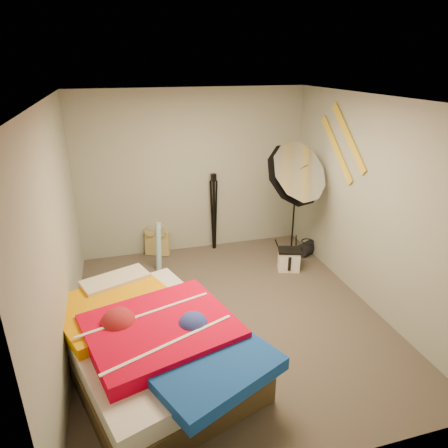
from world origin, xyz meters
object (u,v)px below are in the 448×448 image
object	(u,v)px
tote_bag	(158,243)
wrapping_roll	(159,247)
bed	(151,342)
duffel_bag	(307,248)
camera_tripod	(214,207)
camera_case	(289,260)
photo_umbrella	(294,175)

from	to	relation	value
tote_bag	wrapping_roll	bearing A→B (deg)	-71.89
tote_bag	bed	size ratio (longest dim) A/B	0.15
duffel_bag	camera_tripod	xyz separation A→B (m)	(-1.36, 0.61, 0.62)
tote_bag	camera_case	world-z (taller)	tote_bag
camera_tripod	bed	bearing A→B (deg)	-116.99
duffel_bag	bed	bearing A→B (deg)	-173.91
tote_bag	wrapping_roll	world-z (taller)	wrapping_roll
camera_case	camera_tripod	size ratio (longest dim) A/B	0.24
bed	photo_umbrella	world-z (taller)	photo_umbrella
wrapping_roll	duffel_bag	size ratio (longest dim) A/B	2.15
tote_bag	duffel_bag	distance (m)	2.36
photo_umbrella	camera_case	bearing A→B (deg)	-111.97
camera_case	duffel_bag	world-z (taller)	camera_case
bed	camera_tripod	bearing A→B (deg)	63.01
wrapping_roll	camera_case	distance (m)	1.90
wrapping_roll	bed	distance (m)	2.07
camera_case	photo_umbrella	xyz separation A→B (m)	(0.05, 0.12, 1.24)
bed	camera_tripod	world-z (taller)	camera_tripod
photo_umbrella	tote_bag	bearing A→B (deg)	153.63
photo_umbrella	wrapping_roll	bearing A→B (deg)	166.87
wrapping_roll	duffel_bag	xyz separation A→B (m)	(2.30, -0.16, -0.25)
wrapping_roll	photo_umbrella	world-z (taller)	photo_umbrella
camera_tripod	duffel_bag	bearing A→B (deg)	-24.02
tote_bag	duffel_bag	world-z (taller)	tote_bag
camera_case	bed	bearing A→B (deg)	-127.17
wrapping_roll	photo_umbrella	distance (m)	2.17
bed	camera_tripod	xyz separation A→B (m)	(1.27, 2.49, 0.41)
tote_bag	camera_tripod	bearing A→B (deg)	20.80
duffel_bag	camera_tripod	distance (m)	1.61
duffel_bag	bed	xyz separation A→B (m)	(-2.63, -1.89, 0.20)
bed	camera_tripod	distance (m)	2.83
tote_bag	photo_umbrella	size ratio (longest dim) A/B	0.19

